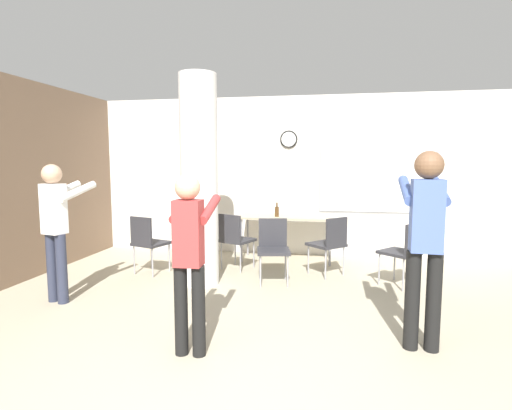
{
  "coord_description": "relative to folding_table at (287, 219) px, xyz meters",
  "views": [
    {
      "loc": [
        0.69,
        -2.07,
        1.66
      ],
      "look_at": [
        -0.13,
        2.49,
        1.16
      ],
      "focal_mm": 28.0,
      "sensor_mm": 36.0,
      "label": 1
    }
  ],
  "objects": [
    {
      "name": "chair_table_front",
      "position": [
        -0.06,
        -1.25,
        -0.19
      ],
      "size": [
        0.51,
        0.51,
        0.87
      ],
      "color": "#2D2D33",
      "rests_on": "ground_plane"
    },
    {
      "name": "support_pillar",
      "position": [
        -1.02,
        -1.49,
        0.7
      ],
      "size": [
        0.5,
        0.5,
        2.8
      ],
      "color": "white",
      "rests_on": "ground_plane"
    },
    {
      "name": "chair_table_left",
      "position": [
        -0.72,
        -0.74,
        -0.19
      ],
      "size": [
        0.58,
        0.58,
        0.87
      ],
      "color": "#2D2D33",
      "rests_on": "ground_plane"
    },
    {
      "name": "chair_table_right",
      "position": [
        0.71,
        -0.82,
        -0.19
      ],
      "size": [
        0.62,
        0.62,
        0.87
      ],
      "color": "#2D2D33",
      "rests_on": "ground_plane"
    },
    {
      "name": "bottle_on_table",
      "position": [
        -0.15,
        -0.1,
        0.15
      ],
      "size": [
        0.07,
        0.07,
        0.23
      ],
      "color": "#4C3319",
      "rests_on": "folding_table"
    },
    {
      "name": "person_playing_front",
      "position": [
        -0.47,
        -3.44,
        0.22
      ],
      "size": [
        0.35,
        0.61,
        1.56
      ],
      "color": "black",
      "rests_on": "ground_plane"
    },
    {
      "name": "wall_back",
      "position": [
        0.01,
        0.53,
        0.7
      ],
      "size": [
        8.0,
        0.15,
        2.8
      ],
      "color": "silver",
      "rests_on": "ground_plane"
    },
    {
      "name": "chair_mid_room",
      "position": [
        1.68,
        -1.16,
        -0.19
      ],
      "size": [
        0.62,
        0.62,
        0.87
      ],
      "color": "#2D2D33",
      "rests_on": "ground_plane"
    },
    {
      "name": "chair_near_pillar",
      "position": [
        -1.92,
        -1.2,
        -0.19
      ],
      "size": [
        0.56,
        0.56,
        0.87
      ],
      "color": "#2D2D33",
      "rests_on": "ground_plane"
    },
    {
      "name": "folding_table",
      "position": [
        0.0,
        0.0,
        0.0
      ],
      "size": [
        1.56,
        0.64,
        0.75
      ],
      "color": "tan",
      "rests_on": "ground_plane"
    },
    {
      "name": "person_playing_side",
      "position": [
        1.51,
        -2.98,
        0.33
      ],
      "size": [
        0.41,
        0.69,
        1.75
      ],
      "color": "black",
      "rests_on": "ground_plane"
    },
    {
      "name": "wall_left_accent",
      "position": [
        -3.52,
        -2.03,
        0.7
      ],
      "size": [
        0.12,
        7.0,
        2.8
      ],
      "color": "#7A604C",
      "rests_on": "ground_plane"
    },
    {
      "name": "person_watching_back",
      "position": [
        -2.45,
        -2.47,
        0.26
      ],
      "size": [
        0.47,
        0.64,
        1.63
      ],
      "color": "#2D3347",
      "rests_on": "ground_plane"
    }
  ]
}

